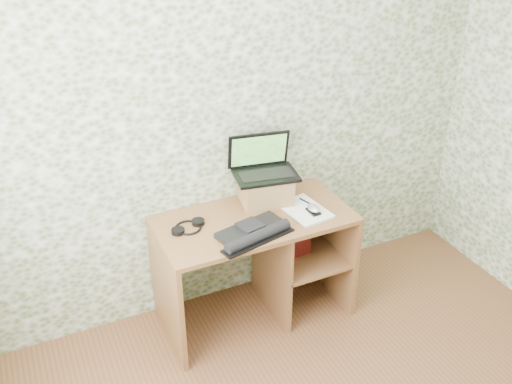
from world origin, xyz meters
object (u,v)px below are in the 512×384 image
desk (263,248)px  keyboard (254,232)px  notepad (304,210)px  riser (266,189)px  laptop (263,165)px

desk → keyboard: size_ratio=2.51×
desk → keyboard: 0.39m
keyboard → notepad: 0.42m
desk → riser: (0.07, 0.12, 0.36)m
laptop → keyboard: bearing=-113.1°
laptop → notepad: size_ratio=1.30×
laptop → notepad: laptop is taller
notepad → riser: bearing=121.7°
riser → keyboard: riser is taller
laptop → notepad: (0.17, -0.25, -0.24)m
riser → laptop: (-0.00, 0.04, 0.15)m
laptop → keyboard: laptop is taller
desk → notepad: notepad is taller
desk → riser: riser is taller
keyboard → notepad: bearing=3.1°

